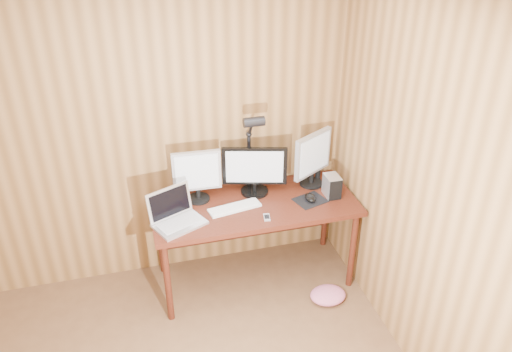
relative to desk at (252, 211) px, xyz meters
name	(u,v)px	position (x,y,z in m)	size (l,w,h in m)	color
room_shell	(138,336)	(-0.93, -1.70, 0.62)	(4.00, 4.00, 4.00)	brown
desk	(252,211)	(0.00, 0.00, 0.00)	(1.60, 0.70, 0.75)	#44190E
monitor_center	(255,170)	(0.04, 0.08, 0.33)	(0.50, 0.22, 0.40)	black
monitor_left	(197,175)	(-0.41, 0.09, 0.35)	(0.37, 0.18, 0.42)	black
monitor_right	(313,158)	(0.53, 0.09, 0.37)	(0.37, 0.24, 0.46)	black
laptop	(175,215)	(-0.63, -0.18, 0.18)	(0.43, 0.40, 0.25)	silver
keyboard	(235,208)	(-0.17, -0.11, 0.13)	(0.42, 0.19, 0.02)	white
mousepad	(310,200)	(0.44, -0.15, 0.12)	(0.24, 0.19, 0.00)	black
mouse	(310,198)	(0.44, -0.15, 0.15)	(0.08, 0.12, 0.04)	black
hard_drive	(332,186)	(0.63, -0.12, 0.21)	(0.11, 0.16, 0.17)	silver
phone	(267,217)	(0.04, -0.30, 0.13)	(0.06, 0.10, 0.01)	silver
speaker	(318,174)	(0.61, 0.16, 0.18)	(0.04, 0.04, 0.11)	black
desk_lamp	(252,141)	(0.04, 0.15, 0.56)	(0.16, 0.23, 0.70)	black
fabric_pile	(328,295)	(0.50, -0.49, -0.58)	(0.29, 0.24, 0.09)	#D46687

